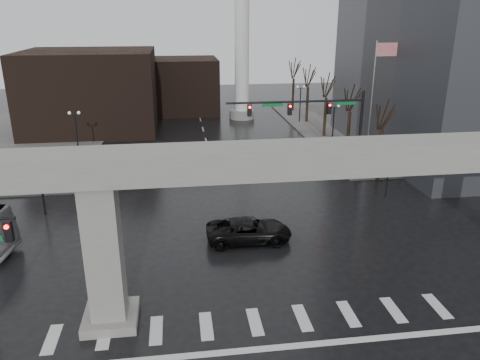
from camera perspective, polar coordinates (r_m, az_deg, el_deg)
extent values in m
plane|color=black|center=(24.86, 1.43, -15.53)|extent=(160.00, 160.00, 0.00)
cube|color=slate|center=(64.85, 19.41, 5.85)|extent=(28.00, 36.00, 0.15)
cube|color=#999690|center=(21.28, 1.61, 2.36)|extent=(48.00, 2.20, 1.40)
cube|color=#999690|center=(22.99, -16.20, -8.86)|extent=(1.60, 1.60, 7.30)
cube|color=#999690|center=(24.75, -15.43, -15.81)|extent=(2.60, 2.60, 0.50)
cube|color=black|center=(63.62, -17.67, 10.33)|extent=(16.00, 14.00, 10.00)
cube|color=black|center=(72.78, -6.83, 11.37)|extent=(10.00, 10.00, 8.00)
cylinder|color=white|center=(66.70, 0.24, 20.25)|extent=(2.00, 2.00, 30.00)
cylinder|color=#999690|center=(68.09, 0.22, 8.04)|extent=(3.60, 3.60, 1.20)
cylinder|color=black|center=(43.31, 14.38, 5.25)|extent=(0.24, 0.24, 8.00)
cylinder|color=black|center=(40.77, 6.81, 9.46)|extent=(12.00, 0.18, 0.18)
cube|color=black|center=(41.73, 10.81, 8.58)|extent=(0.35, 0.30, 1.00)
cube|color=black|center=(40.77, 6.09, 8.56)|extent=(0.35, 0.30, 1.00)
cube|color=black|center=(40.08, 1.17, 8.48)|extent=(0.35, 0.30, 1.00)
sphere|color=#FF0C05|center=(41.51, 10.92, 8.94)|extent=(0.20, 0.20, 0.20)
cube|color=#0E622E|center=(42.15, 12.81, 9.18)|extent=(1.80, 0.05, 0.35)
cube|color=#0E622E|center=(40.35, 4.01, 9.16)|extent=(1.80, 0.05, 0.35)
cube|color=black|center=(23.89, -26.38, -5.63)|extent=(0.35, 0.30, 1.00)
cylinder|color=silver|center=(46.62, 15.68, 8.66)|extent=(0.12, 0.12, 12.00)
cube|color=red|center=(46.38, 17.46, 14.94)|extent=(2.00, 0.03, 1.20)
cylinder|color=black|center=(39.81, 17.64, 1.28)|extent=(0.14, 0.14, 4.80)
cube|color=black|center=(39.17, 17.99, 4.54)|extent=(0.90, 0.06, 0.06)
sphere|color=silver|center=(38.93, 17.42, 4.82)|extent=(0.32, 0.32, 0.32)
sphere|color=silver|center=(39.32, 18.62, 4.83)|extent=(0.32, 0.32, 0.32)
cylinder|color=black|center=(52.29, 11.26, 6.10)|extent=(0.14, 0.14, 4.80)
cube|color=black|center=(51.80, 11.43, 8.63)|extent=(0.90, 0.06, 0.06)
sphere|color=silver|center=(51.62, 10.97, 8.85)|extent=(0.32, 0.32, 0.32)
sphere|color=silver|center=(51.91, 11.92, 8.84)|extent=(0.32, 0.32, 0.32)
cylinder|color=black|center=(65.38, 7.33, 9.00)|extent=(0.14, 0.14, 4.80)
cube|color=black|center=(64.99, 7.42, 11.03)|extent=(0.90, 0.06, 0.06)
sphere|color=silver|center=(64.85, 7.04, 11.21)|extent=(0.32, 0.32, 0.32)
sphere|color=silver|center=(65.08, 7.82, 11.21)|extent=(0.32, 0.32, 0.32)
cylinder|color=black|center=(37.46, -23.08, -0.53)|extent=(0.14, 0.14, 4.80)
cube|color=black|center=(36.78, -23.57, 2.90)|extent=(0.90, 0.06, 0.06)
sphere|color=silver|center=(36.85, -24.28, 3.16)|extent=(0.32, 0.32, 0.32)
sphere|color=silver|center=(36.61, -22.93, 3.25)|extent=(0.32, 0.32, 0.32)
cylinder|color=black|center=(50.52, -19.25, 4.90)|extent=(0.14, 0.14, 4.80)
cube|color=black|center=(50.02, -19.55, 7.50)|extent=(0.90, 0.06, 0.06)
sphere|color=silver|center=(50.07, -20.09, 7.69)|extent=(0.32, 0.32, 0.32)
sphere|color=silver|center=(49.89, -19.07, 7.76)|extent=(0.32, 0.32, 0.32)
cylinder|color=black|center=(63.98, -16.99, 8.07)|extent=(0.14, 0.14, 4.80)
cube|color=black|center=(63.58, -17.20, 10.14)|extent=(0.90, 0.06, 0.06)
sphere|color=silver|center=(63.62, -17.62, 10.29)|extent=(0.32, 0.32, 0.32)
sphere|color=silver|center=(63.48, -16.81, 10.35)|extent=(0.32, 0.32, 0.32)
cylinder|color=black|center=(43.71, 16.65, 2.82)|extent=(0.34, 0.34, 4.55)
cylinder|color=black|center=(42.83, 17.13, 7.61)|extent=(0.12, 1.52, 2.98)
cylinder|color=black|center=(43.31, 17.57, 7.37)|extent=(0.83, 1.14, 2.51)
cylinder|color=black|center=(50.81, 13.04, 5.50)|extent=(0.34, 0.34, 4.66)
cylinder|color=black|center=(50.05, 13.38, 9.74)|extent=(0.12, 1.55, 3.05)
cylinder|color=black|center=(50.50, 13.80, 9.52)|extent=(0.85, 1.16, 2.57)
cylinder|color=black|center=(58.15, 10.31, 7.50)|extent=(0.34, 0.34, 4.76)
cylinder|color=black|center=(57.47, 10.55, 11.31)|extent=(0.12, 1.59, 3.11)
cylinder|color=black|center=(57.90, 10.94, 11.10)|extent=(0.86, 1.18, 2.62)
cylinder|color=black|center=(65.64, 8.19, 9.03)|extent=(0.34, 0.34, 4.87)
cylinder|color=black|center=(65.03, 8.36, 12.49)|extent=(0.12, 1.62, 3.18)
cylinder|color=black|center=(65.44, 8.72, 12.30)|extent=(0.88, 1.20, 2.68)
cylinder|color=black|center=(73.24, 6.48, 10.24)|extent=(0.34, 0.34, 4.97)
cylinder|color=black|center=(72.69, 6.61, 13.41)|extent=(0.12, 1.65, 3.25)
cylinder|color=black|center=(73.08, 6.94, 13.23)|extent=(0.89, 1.23, 2.74)
imported|color=black|center=(31.08, 1.10, -6.17)|extent=(5.65, 2.64, 1.56)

